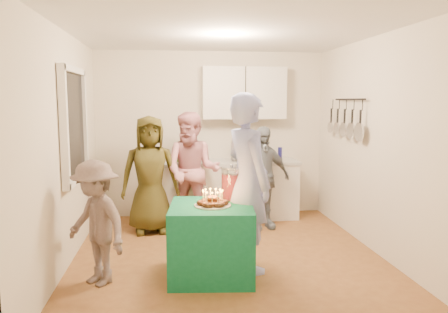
{
  "coord_description": "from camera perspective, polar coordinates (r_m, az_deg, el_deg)",
  "views": [
    {
      "loc": [
        -0.66,
        -4.93,
        1.83
      ],
      "look_at": [
        0.0,
        0.35,
        1.15
      ],
      "focal_mm": 35.0,
      "sensor_mm": 36.0,
      "label": 1
    }
  ],
  "objects": [
    {
      "name": "microwave",
      "position": [
        6.79,
        3.19,
        0.71
      ],
      "size": [
        0.55,
        0.4,
        0.29
      ],
      "primitive_type": "imported",
      "rotation": [
        0.0,
        0.0,
        -0.09
      ],
      "color": "white",
      "rests_on": "countertop"
    },
    {
      "name": "punch_jar",
      "position": [
        4.77,
        0.99,
        -3.6
      ],
      "size": [
        0.22,
        0.22,
        0.34
      ],
      "primitive_type": "cylinder",
      "color": "red",
      "rests_on": "party_table"
    },
    {
      "name": "floor",
      "position": [
        5.3,
        0.48,
        -12.91
      ],
      "size": [
        4.0,
        4.0,
        0.0
      ],
      "primitive_type": "plane",
      "color": "brown",
      "rests_on": "ground"
    },
    {
      "name": "back_wall",
      "position": [
        6.98,
        -1.68,
        2.93
      ],
      "size": [
        3.6,
        3.6,
        0.0
      ],
      "primitive_type": "plane",
      "color": "silver",
      "rests_on": "floor"
    },
    {
      "name": "left_wall",
      "position": [
        5.09,
        -20.02,
        0.86
      ],
      "size": [
        4.0,
        4.0,
        0.0
      ],
      "primitive_type": "plane",
      "color": "silver",
      "rests_on": "floor"
    },
    {
      "name": "donut_cake",
      "position": [
        4.48,
        -1.5,
        -5.36
      ],
      "size": [
        0.38,
        0.38,
        0.18
      ],
      "primitive_type": null,
      "color": "#381C0C",
      "rests_on": "party_table"
    },
    {
      "name": "woman_back_left",
      "position": [
        6.14,
        -9.64,
        -2.33
      ],
      "size": [
        0.84,
        0.59,
        1.63
      ],
      "primitive_type": "imported",
      "rotation": [
        0.0,
        0.0,
        0.1
      ],
      "color": "brown",
      "rests_on": "floor"
    },
    {
      "name": "woman_back_center",
      "position": [
        6.19,
        -4.12,
        -1.95
      ],
      "size": [
        0.96,
        0.84,
        1.68
      ],
      "primitive_type": "imported",
      "rotation": [
        0.0,
        0.0,
        -0.28
      ],
      "color": "#CF6C88",
      "rests_on": "floor"
    },
    {
      "name": "window_night",
      "position": [
        5.36,
        -19.12,
        3.88
      ],
      "size": [
        0.04,
        1.0,
        1.2
      ],
      "primitive_type": "cube",
      "color": "black",
      "rests_on": "left_wall"
    },
    {
      "name": "man_birthday",
      "position": [
        4.7,
        3.12,
        -3.41
      ],
      "size": [
        0.67,
        0.82,
        1.92
      ],
      "primitive_type": "imported",
      "rotation": [
        0.0,
        0.0,
        1.92
      ],
      "color": "#9BA4E2",
      "rests_on": "floor"
    },
    {
      "name": "child_near_left",
      "position": [
        4.56,
        -16.38,
        -8.32
      ],
      "size": [
        0.9,
        0.91,
        1.26
      ],
      "primitive_type": "imported",
      "rotation": [
        0.0,
        0.0,
        -0.79
      ],
      "color": "#5C4C49",
      "rests_on": "floor"
    },
    {
      "name": "party_table",
      "position": [
        4.64,
        -1.63,
        -10.92
      ],
      "size": [
        0.93,
        0.93,
        0.76
      ],
      "primitive_type": "cube",
      "rotation": [
        0.0,
        0.0,
        -0.1
      ],
      "color": "#0F683F",
      "rests_on": "floor"
    },
    {
      "name": "ceiling",
      "position": [
        5.04,
        0.51,
        16.08
      ],
      "size": [
        4.0,
        4.0,
        0.0
      ],
      "primitive_type": "plane",
      "color": "white",
      "rests_on": "floor"
    },
    {
      "name": "woman_back_right",
      "position": [
        6.27,
        4.89,
        -2.78
      ],
      "size": [
        0.92,
        0.53,
        1.48
      ],
      "primitive_type": "imported",
      "rotation": [
        0.0,
        0.0,
        0.2
      ],
      "color": "black",
      "rests_on": "floor"
    },
    {
      "name": "upper_cabinet",
      "position": [
        6.88,
        2.61,
        8.27
      ],
      "size": [
        1.3,
        0.3,
        0.8
      ],
      "primitive_type": "cube",
      "color": "white",
      "rests_on": "back_wall"
    },
    {
      "name": "counter",
      "position": [
        6.83,
        0.26,
        -4.54
      ],
      "size": [
        2.2,
        0.58,
        0.86
      ],
      "primitive_type": "cube",
      "color": "white",
      "rests_on": "floor"
    },
    {
      "name": "pot_rack",
      "position": [
        6.12,
        15.83,
        4.85
      ],
      "size": [
        0.12,
        1.0,
        0.6
      ],
      "primitive_type": "cube",
      "color": "black",
      "rests_on": "right_wall"
    },
    {
      "name": "right_wall",
      "position": [
        5.54,
        19.3,
        1.38
      ],
      "size": [
        4.0,
        4.0,
        0.0
      ],
      "primitive_type": "plane",
      "color": "silver",
      "rests_on": "floor"
    },
    {
      "name": "countertop",
      "position": [
        6.75,
        0.26,
        -0.76
      ],
      "size": [
        2.24,
        0.62,
        0.05
      ],
      "primitive_type": "cube",
      "color": "beige",
      "rests_on": "counter"
    }
  ]
}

